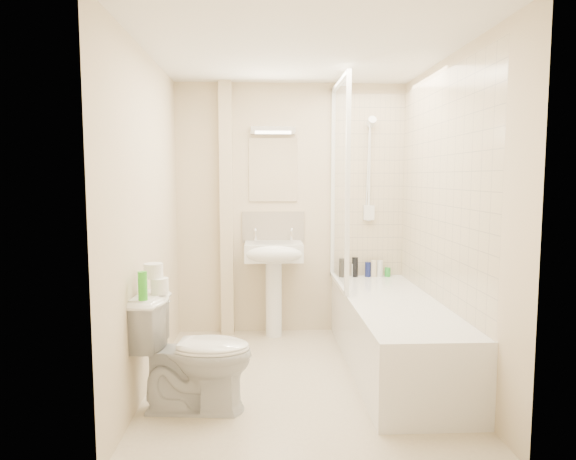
{
  "coord_description": "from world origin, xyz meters",
  "views": [
    {
      "loc": [
        -0.27,
        -3.7,
        1.51
      ],
      "look_at": [
        -0.08,
        0.2,
        1.11
      ],
      "focal_mm": 32.0,
      "sensor_mm": 36.0,
      "label": 1
    }
  ],
  "objects": [
    {
      "name": "floor",
      "position": [
        0.0,
        0.0,
        0.0
      ],
      "size": [
        2.5,
        2.5,
        0.0
      ],
      "primitive_type": "plane",
      "color": "beige",
      "rests_on": "ground"
    },
    {
      "name": "wall_back",
      "position": [
        0.0,
        1.25,
        1.2
      ],
      "size": [
        2.2,
        0.02,
        2.4
      ],
      "primitive_type": "cube",
      "color": "beige",
      "rests_on": "ground"
    },
    {
      "name": "wall_left",
      "position": [
        -1.1,
        0.0,
        1.2
      ],
      "size": [
        0.02,
        2.5,
        2.4
      ],
      "primitive_type": "cube",
      "color": "beige",
      "rests_on": "ground"
    },
    {
      "name": "wall_right",
      "position": [
        1.1,
        0.0,
        1.2
      ],
      "size": [
        0.02,
        2.5,
        2.4
      ],
      "primitive_type": "cube",
      "color": "beige",
      "rests_on": "ground"
    },
    {
      "name": "ceiling",
      "position": [
        0.0,
        0.0,
        2.4
      ],
      "size": [
        2.2,
        2.5,
        0.02
      ],
      "primitive_type": "cube",
      "color": "white",
      "rests_on": "wall_back"
    },
    {
      "name": "tile_back",
      "position": [
        0.75,
        1.24,
        1.42
      ],
      "size": [
        0.7,
        0.01,
        1.75
      ],
      "primitive_type": "cube",
      "color": "beige",
      "rests_on": "wall_back"
    },
    {
      "name": "tile_right",
      "position": [
        1.09,
        0.2,
        1.42
      ],
      "size": [
        0.01,
        2.1,
        1.75
      ],
      "primitive_type": "cube",
      "color": "beige",
      "rests_on": "wall_right"
    },
    {
      "name": "pipe_boxing",
      "position": [
        -0.62,
        1.19,
        1.2
      ],
      "size": [
        0.12,
        0.12,
        2.4
      ],
      "primitive_type": "cube",
      "color": "beige",
      "rests_on": "ground"
    },
    {
      "name": "splashback",
      "position": [
        -0.18,
        1.24,
        1.03
      ],
      "size": [
        0.6,
        0.02,
        0.3
      ],
      "primitive_type": "cube",
      "color": "beige",
      "rests_on": "wall_back"
    },
    {
      "name": "mirror",
      "position": [
        -0.18,
        1.24,
        1.58
      ],
      "size": [
        0.46,
        0.01,
        0.6
      ],
      "primitive_type": "cube",
      "color": "white",
      "rests_on": "wall_back"
    },
    {
      "name": "strip_light",
      "position": [
        -0.18,
        1.22,
        1.95
      ],
      "size": [
        0.42,
        0.07,
        0.07
      ],
      "primitive_type": "cube",
      "color": "silver",
      "rests_on": "wall_back"
    },
    {
      "name": "bathtub",
      "position": [
        0.75,
        0.2,
        0.29
      ],
      "size": [
        0.7,
        2.1,
        0.55
      ],
      "color": "white",
      "rests_on": "ground"
    },
    {
      "name": "shower_screen",
      "position": [
        0.4,
        0.8,
        1.45
      ],
      "size": [
        0.04,
        0.92,
        1.8
      ],
      "color": "white",
      "rests_on": "bathtub"
    },
    {
      "name": "shower_fixture",
      "position": [
        0.75,
        1.19,
        1.55
      ],
      "size": [
        0.1,
        0.16,
        0.99
      ],
      "color": "white",
      "rests_on": "wall_back"
    },
    {
      "name": "pedestal_sink",
      "position": [
        -0.18,
        1.01,
        0.72
      ],
      "size": [
        0.53,
        0.49,
        1.03
      ],
      "color": "white",
      "rests_on": "ground"
    },
    {
      "name": "bottle_black_a",
      "position": [
        0.48,
        1.16,
        0.64
      ],
      "size": [
        0.05,
        0.05,
        0.18
      ],
      "primitive_type": "cylinder",
      "color": "black",
      "rests_on": "bathtub"
    },
    {
      "name": "bottle_white_a",
      "position": [
        0.61,
        1.16,
        0.61
      ],
      "size": [
        0.05,
        0.05,
        0.13
      ],
      "primitive_type": "cylinder",
      "color": "white",
      "rests_on": "bathtub"
    },
    {
      "name": "bottle_black_b",
      "position": [
        0.61,
        1.16,
        0.65
      ],
      "size": [
        0.06,
        0.06,
        0.19
      ],
      "primitive_type": "cylinder",
      "color": "black",
      "rests_on": "bathtub"
    },
    {
      "name": "bottle_blue",
      "position": [
        0.74,
        1.16,
        0.62
      ],
      "size": [
        0.06,
        0.06,
        0.14
      ],
      "primitive_type": "cylinder",
      "color": "navy",
      "rests_on": "bathtub"
    },
    {
      "name": "bottle_cream",
      "position": [
        0.8,
        1.16,
        0.63
      ],
      "size": [
        0.06,
        0.06,
        0.16
      ],
      "primitive_type": "cylinder",
      "color": "beige",
      "rests_on": "bathtub"
    },
    {
      "name": "bottle_white_b",
      "position": [
        0.86,
        1.16,
        0.63
      ],
      "size": [
        0.06,
        0.06,
        0.16
      ],
      "primitive_type": "cylinder",
      "color": "silver",
      "rests_on": "bathtub"
    },
    {
      "name": "bottle_green",
      "position": [
        0.93,
        1.16,
        0.59
      ],
      "size": [
        0.06,
        0.06,
        0.09
      ],
      "primitive_type": "cylinder",
      "color": "green",
      "rests_on": "bathtub"
    },
    {
      "name": "toilet",
      "position": [
        -0.72,
        -0.45,
        0.38
      ],
      "size": [
        0.56,
        0.82,
        0.76
      ],
      "primitive_type": "imported",
      "rotation": [
        0.0,
        0.0,
        1.48
      ],
      "color": "white",
      "rests_on": "ground"
    },
    {
      "name": "toilet_roll_lower",
      "position": [
        -0.94,
        -0.4,
        0.81
      ],
      "size": [
        0.11,
        0.11,
        0.1
      ],
      "primitive_type": "cylinder",
      "color": "white",
      "rests_on": "toilet"
    },
    {
      "name": "toilet_roll_upper",
      "position": [
        -0.99,
        -0.38,
        0.91
      ],
      "size": [
        0.12,
        0.12,
        0.09
      ],
      "primitive_type": "cylinder",
      "color": "white",
      "rests_on": "toilet_roll_lower"
    },
    {
      "name": "green_bottle",
      "position": [
        -1.01,
        -0.57,
        0.85
      ],
      "size": [
        0.06,
        0.06,
        0.18
      ],
      "primitive_type": "cylinder",
      "color": "green",
      "rests_on": "toilet"
    }
  ]
}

